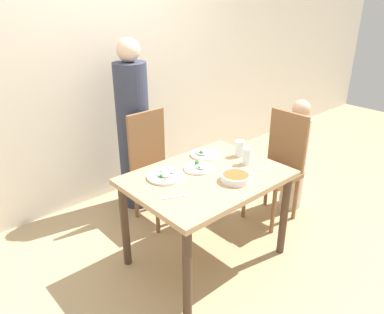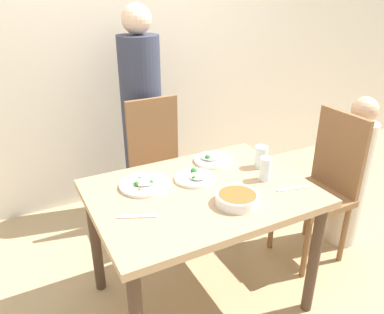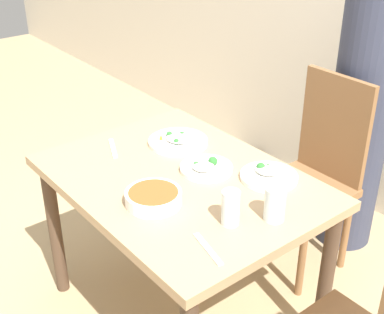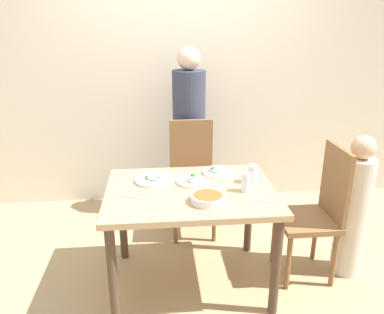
# 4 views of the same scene
# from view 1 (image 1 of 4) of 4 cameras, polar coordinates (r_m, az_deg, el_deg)

# --- Properties ---
(ground_plane) EXTENTS (10.00, 10.00, 0.00)m
(ground_plane) POSITION_cam_1_polar(r_m,az_deg,el_deg) (3.11, 2.08, -14.95)
(ground_plane) COLOR tan
(wall_back) EXTENTS (10.00, 0.06, 2.70)m
(wall_back) POSITION_cam_1_polar(r_m,az_deg,el_deg) (3.66, -14.05, 13.86)
(wall_back) COLOR beige
(wall_back) RESTS_ON ground_plane
(dining_table) EXTENTS (1.12, 0.83, 0.74)m
(dining_table) POSITION_cam_1_polar(r_m,az_deg,el_deg) (2.75, 2.28, -4.60)
(dining_table) COLOR tan
(dining_table) RESTS_ON ground_plane
(chair_adult_spot) EXTENTS (0.40, 0.40, 0.99)m
(chair_adult_spot) POSITION_cam_1_polar(r_m,az_deg,el_deg) (3.37, -5.69, -1.09)
(chair_adult_spot) COLOR brown
(chair_adult_spot) RESTS_ON ground_plane
(chair_child_spot) EXTENTS (0.40, 0.40, 0.99)m
(chair_child_spot) POSITION_cam_1_polar(r_m,az_deg,el_deg) (3.44, 12.97, -1.09)
(chair_child_spot) COLOR brown
(chair_child_spot) RESTS_ON ground_plane
(person_adult) EXTENTS (0.30, 0.30, 1.60)m
(person_adult) POSITION_cam_1_polar(r_m,az_deg,el_deg) (3.53, -8.87, 3.75)
(person_adult) COLOR #33384C
(person_adult) RESTS_ON ground_plane
(person_child) EXTENTS (0.22, 0.22, 1.07)m
(person_child) POSITION_cam_1_polar(r_m,az_deg,el_deg) (3.66, 15.46, -0.20)
(person_child) COLOR beige
(person_child) RESTS_ON ground_plane
(bowl_curry) EXTENTS (0.21, 0.21, 0.05)m
(bowl_curry) POSITION_cam_1_polar(r_m,az_deg,el_deg) (2.63, 6.67, -3.11)
(bowl_curry) COLOR white
(bowl_curry) RESTS_ON dining_table
(plate_rice_adult) EXTENTS (0.23, 0.23, 0.05)m
(plate_rice_adult) POSITION_cam_1_polar(r_m,az_deg,el_deg) (3.02, 1.81, 0.49)
(plate_rice_adult) COLOR white
(plate_rice_adult) RESTS_ON dining_table
(plate_rice_child) EXTENTS (0.22, 0.22, 0.06)m
(plate_rice_child) POSITION_cam_1_polar(r_m,az_deg,el_deg) (2.79, 1.05, -1.60)
(plate_rice_child) COLOR white
(plate_rice_child) RESTS_ON dining_table
(plate_noodles) EXTENTS (0.27, 0.27, 0.05)m
(plate_noodles) POSITION_cam_1_polar(r_m,az_deg,el_deg) (2.68, -4.06, -2.85)
(plate_noodles) COLOR white
(plate_noodles) RESTS_ON dining_table
(glass_water_tall) EXTENTS (0.06, 0.06, 0.13)m
(glass_water_tall) POSITION_cam_1_polar(r_m,az_deg,el_deg) (2.88, 8.32, 0.13)
(glass_water_tall) COLOR silver
(glass_water_tall) RESTS_ON dining_table
(glass_water_short) EXTENTS (0.08, 0.08, 0.13)m
(glass_water_short) POSITION_cam_1_polar(r_m,az_deg,el_deg) (3.02, 7.27, 1.31)
(glass_water_short) COLOR silver
(glass_water_short) RESTS_ON dining_table
(fork_steel) EXTENTS (0.18, 0.06, 0.01)m
(fork_steel) POSITION_cam_1_polar(r_m,az_deg,el_deg) (2.87, 11.41, -1.59)
(fork_steel) COLOR silver
(fork_steel) RESTS_ON dining_table
(spoon_steel) EXTENTS (0.17, 0.09, 0.01)m
(spoon_steel) POSITION_cam_1_polar(r_m,az_deg,el_deg) (2.43, -2.90, -6.12)
(spoon_steel) COLOR silver
(spoon_steel) RESTS_ON dining_table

